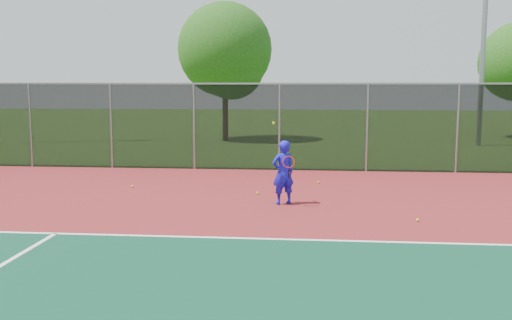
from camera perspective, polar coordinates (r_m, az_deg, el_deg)
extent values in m
plane|color=#2D5317|center=(8.48, 18.87, -13.54)|extent=(120.00, 120.00, 0.00)
cube|color=maroon|center=(10.33, 16.28, -9.55)|extent=(30.00, 20.00, 0.02)
cube|color=black|center=(19.84, 11.04, 3.18)|extent=(30.00, 0.04, 3.00)
cube|color=gray|center=(19.79, 11.15, 7.51)|extent=(30.00, 0.06, 0.06)
imported|color=#1815CD|center=(14.19, 2.73, -1.25)|extent=(0.70, 0.61, 1.60)
cylinder|color=black|center=(13.93, 3.30, -1.37)|extent=(0.03, 0.15, 0.27)
torus|color=#A51414|center=(13.79, 3.29, -0.20)|extent=(0.30, 0.13, 0.29)
sphere|color=#C5D719|center=(14.17, 1.77, 3.71)|extent=(0.07, 0.07, 0.07)
sphere|color=#C5D719|center=(13.01, 15.87, -5.79)|extent=(0.07, 0.07, 0.07)
sphere|color=#C5D719|center=(15.56, 0.15, -3.31)|extent=(0.07, 0.07, 0.07)
sphere|color=#C5D719|center=(17.35, 6.28, -2.22)|extent=(0.07, 0.07, 0.07)
sphere|color=#C5D719|center=(16.95, -12.25, -2.58)|extent=(0.07, 0.07, 0.07)
cylinder|color=gray|center=(30.03, 21.95, 13.89)|extent=(0.24, 0.24, 13.14)
cylinder|color=#3B2715|center=(30.70, -3.08, 4.60)|extent=(0.30, 0.30, 2.80)
sphere|color=#1E4C14|center=(30.71, -3.13, 10.99)|extent=(4.98, 4.98, 4.98)
sphere|color=#1E4C14|center=(30.32, -2.45, 9.27)|extent=(3.42, 3.42, 3.42)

